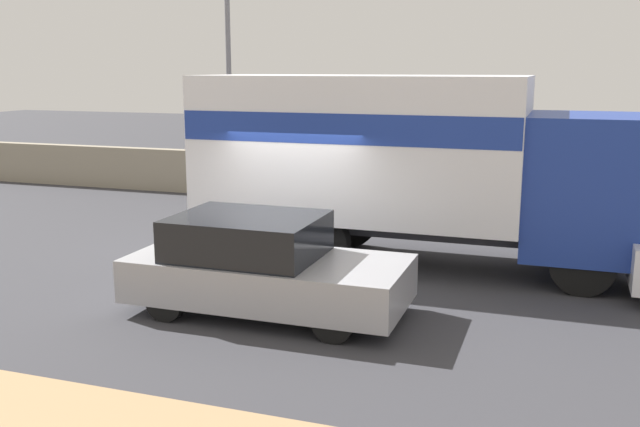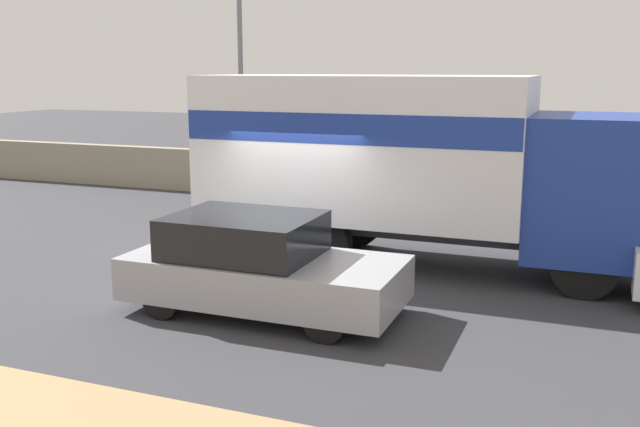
# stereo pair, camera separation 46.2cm
# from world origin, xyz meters

# --- Properties ---
(ground_plane) EXTENTS (80.00, 80.00, 0.00)m
(ground_plane) POSITION_xyz_m (0.00, 0.00, 0.00)
(ground_plane) COLOR #38383D
(stone_wall_backdrop) EXTENTS (60.00, 0.35, 1.25)m
(stone_wall_backdrop) POSITION_xyz_m (0.00, 7.95, 0.62)
(stone_wall_backdrop) COLOR gray
(stone_wall_backdrop) RESTS_ON ground_plane
(street_lamp) EXTENTS (0.56, 0.28, 6.82)m
(street_lamp) POSITION_xyz_m (-4.23, 7.26, 3.96)
(street_lamp) COLOR slate
(street_lamp) RESTS_ON ground_plane
(box_truck) EXTENTS (8.01, 2.56, 3.48)m
(box_truck) POSITION_xyz_m (1.58, 2.40, 2.04)
(box_truck) COLOR navy
(box_truck) RESTS_ON ground_plane
(car_hatchback) EXTENTS (4.12, 1.86, 1.46)m
(car_hatchback) POSITION_xyz_m (0.31, -1.00, 0.72)
(car_hatchback) COLOR #9E9EA3
(car_hatchback) RESTS_ON ground_plane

